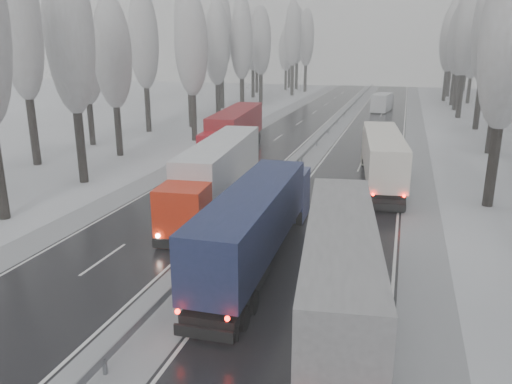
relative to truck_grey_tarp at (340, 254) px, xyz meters
The scene contains 49 objects.
carriageway_right 19.69m from the truck_grey_tarp, 94.16° to the left, with size 7.50×200.00×0.03m, color black.
carriageway_left 22.97m from the truck_grey_tarp, 121.44° to the left, with size 7.50×200.00×0.03m, color black.
median_slush 20.74m from the truck_grey_tarp, 108.88° to the left, with size 3.00×200.00×0.04m, color #94969B.
shoulder_right 19.95m from the truck_grey_tarp, 79.74° to the left, with size 2.40×200.00×0.04m, color #94969B.
shoulder_left 25.89m from the truck_grey_tarp, 130.87° to the left, with size 2.40×200.00×0.04m, color #94969B.
median_guardrail 20.67m from the truck_grey_tarp, 108.90° to the left, with size 0.12×200.00×0.76m.
tree_18 20.10m from the truck_grey_tarp, 64.63° to the left, with size 3.60×3.60×16.58m.
tree_22 37.43m from the truck_grey_tarp, 73.57° to the left, with size 3.60×3.60×15.86m.
tree_24 43.41m from the truck_grey_tarp, 74.51° to the left, with size 3.60×3.60×20.49m.
tree_26 52.83m from the truck_grey_tarp, 77.89° to the left, with size 3.60×3.60×18.78m.
tree_28 63.05m from the truck_grey_tarp, 81.06° to the left, with size 3.60×3.60×19.62m.
tree_30 72.46m from the truck_grey_tarp, 82.09° to the left, with size 3.60×3.60×17.86m.
tree_31 77.44m from the truck_grey_tarp, 78.13° to the left, with size 3.60×3.60×18.58m.
tree_32 79.82m from the truck_grey_tarp, 82.79° to the left, with size 3.60×3.60×17.33m.
tree_33 84.02m from the truck_grey_tarp, 81.00° to the left, with size 3.60×3.60×14.33m.
tree_34 86.76m from the truck_grey_tarp, 83.97° to the left, with size 3.60×3.60×17.63m.
tree_35 92.14m from the truck_grey_tarp, 78.50° to the left, with size 3.60×3.60×18.25m.
tree_36 96.81m from the truck_grey_tarp, 83.81° to the left, with size 3.60×3.60×20.23m.
tree_37 101.49m from the truck_grey_tarp, 80.12° to the left, with size 3.60×3.60×16.37m.
tree_38 107.30m from the truck_grey_tarp, 83.52° to the left, with size 3.60×3.60×17.97m.
tree_39 111.52m from the truck_grey_tarp, 82.31° to the left, with size 3.60×3.60×16.19m.
tree_58 27.37m from the truck_grey_tarp, 147.17° to the left, with size 3.60×3.60×17.21m.
tree_59 35.85m from the truck_grey_tarp, 148.50° to the left, with size 3.60×3.60×18.41m.
tree_60 34.78m from the truck_grey_tarp, 135.86° to the left, with size 3.60×3.60×14.84m.
tree_61 41.51m from the truck_grey_tarp, 137.46° to the left, with size 3.60×3.60×13.95m.
tree_62 39.91m from the truck_grey_tarp, 121.81° to the left, with size 3.60×3.60×16.04m.
tree_63 47.66m from the truck_grey_tarp, 127.45° to the left, with size 3.60×3.60×16.88m.
tree_64 49.61m from the truck_grey_tarp, 120.57° to the left, with size 3.60×3.60×15.42m.
tree_65 54.34m from the truck_grey_tarp, 120.04° to the left, with size 3.60×3.60×19.48m.
tree_66 57.97m from the truck_grey_tarp, 115.59° to the left, with size 3.60×3.60×15.23m.
tree_67 62.30m from the truck_grey_tarp, 115.15° to the left, with size 3.60×3.60×17.09m.
tree_68 63.61m from the truck_grey_tarp, 111.64° to the left, with size 3.60×3.60×16.65m.
tree_69 69.36m from the truck_grey_tarp, 114.16° to the left, with size 3.60×3.60×19.35m.
tree_70 72.95m from the truck_grey_tarp, 108.51° to the left, with size 3.60×3.60×17.09m.
tree_71 78.48m from the truck_grey_tarp, 110.90° to the left, with size 3.60×3.60×19.61m.
tree_72 82.46m from the truck_grey_tarp, 108.16° to the left, with size 3.60×3.60×15.11m.
tree_73 87.28m from the truck_grey_tarp, 109.15° to the left, with size 3.60×3.60×17.22m.
tree_74 92.03m from the truck_grey_tarp, 103.75° to the left, with size 3.60×3.60×19.68m.
tree_75 98.30m from the truck_grey_tarp, 108.39° to the left, with size 3.60×3.60×18.60m.
tree_76 100.84m from the truck_grey_tarp, 101.91° to the left, with size 3.60×3.60×18.55m.
tree_77 105.78m from the truck_grey_tarp, 104.45° to the left, with size 3.60×3.60×14.32m.
tree_78 108.06m from the truck_grey_tarp, 103.02° to the left, with size 3.60×3.60×19.55m.
tree_79 112.44m from the truck_grey_tarp, 103.94° to the left, with size 3.60×3.60×17.07m.
truck_grey_tarp is the anchor object (origin of this frame).
truck_blue_box 5.62m from the truck_grey_tarp, 140.99° to the left, with size 2.81×15.66×4.00m.
truck_cream_box 20.19m from the truck_grey_tarp, 88.34° to the left, with size 4.27×16.03×4.08m.
box_truck_distant 65.93m from the truck_grey_tarp, 91.36° to the left, with size 3.37×8.06×2.92m.
truck_red_white 14.81m from the truck_grey_tarp, 130.07° to the left, with size 4.10×16.50×4.20m.
truck_red_red 29.97m from the truck_grey_tarp, 117.01° to the left, with size 4.41×17.07×4.34m.
Camera 1 is at (8.68, -7.96, 10.34)m, focal length 35.00 mm.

